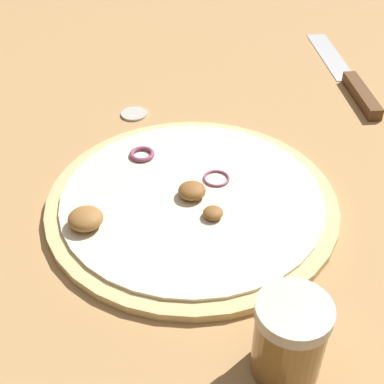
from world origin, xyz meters
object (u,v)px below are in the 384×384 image
object	(u,v)px
pizza	(190,201)
loose_cap	(134,113)
spice_jar	(289,338)
knife	(352,83)

from	to	relation	value
pizza	loose_cap	bearing A→B (deg)	144.95
pizza	loose_cap	world-z (taller)	pizza
spice_jar	pizza	bearing A→B (deg)	143.81
knife	loose_cap	xyz separation A→B (m)	(-0.24, -0.25, -0.00)
loose_cap	spice_jar	bearing A→B (deg)	-35.63
loose_cap	knife	bearing A→B (deg)	46.87
knife	loose_cap	bearing A→B (deg)	98.39
pizza	knife	size ratio (longest dim) A/B	1.30
pizza	knife	xyz separation A→B (m)	(0.06, 0.38, -0.00)
knife	spice_jar	xyz separation A→B (m)	(0.13, -0.52, 0.03)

